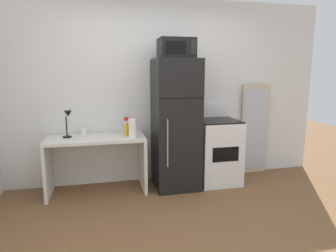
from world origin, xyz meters
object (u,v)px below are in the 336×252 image
object	(u,v)px
desk_lamp	(68,119)
paper_towel_roll	(133,129)
refrigerator	(176,124)
oven_range	(217,151)
microwave	(176,48)
spray_bottle	(126,128)
coffee_mug	(83,132)
desk	(97,153)
leaning_mirror	(254,129)

from	to	relation	value
desk_lamp	paper_towel_roll	distance (m)	0.84
paper_towel_roll	refrigerator	world-z (taller)	refrigerator
oven_range	microwave	bearing A→B (deg)	-176.38
desk_lamp	spray_bottle	bearing A→B (deg)	-2.57
desk_lamp	refrigerator	bearing A→B (deg)	-2.97
spray_bottle	oven_range	distance (m)	1.35
coffee_mug	oven_range	xyz separation A→B (m)	(1.86, -0.16, -0.33)
desk	leaning_mirror	xyz separation A→B (m)	(2.42, 0.24, 0.17)
desk	oven_range	size ratio (longest dim) A/B	1.15
refrigerator	microwave	world-z (taller)	microwave
microwave	paper_towel_roll	bearing A→B (deg)	-171.38
paper_towel_roll	oven_range	world-z (taller)	oven_range
refrigerator	leaning_mirror	world-z (taller)	refrigerator
paper_towel_roll	desk	bearing A→B (deg)	162.91
microwave	desk	bearing A→B (deg)	177.11
paper_towel_roll	leaning_mirror	world-z (taller)	leaning_mirror
desk	microwave	size ratio (longest dim) A/B	2.76
coffee_mug	leaning_mirror	distance (m)	2.59
coffee_mug	oven_range	world-z (taller)	oven_range
desk	refrigerator	size ratio (longest dim) A/B	0.72
desk	leaning_mirror	distance (m)	2.44
microwave	coffee_mug	bearing A→B (deg)	170.75
spray_bottle	microwave	bearing A→B (deg)	-5.21
desk	desk_lamp	xyz separation A→B (m)	(-0.34, 0.04, 0.46)
paper_towel_roll	microwave	size ratio (longest dim) A/B	0.52
desk	oven_range	world-z (taller)	oven_range
desk_lamp	spray_bottle	xyz separation A→B (m)	(0.74, -0.03, -0.14)
microwave	oven_range	bearing A→B (deg)	3.62
coffee_mug	paper_towel_roll	size ratio (longest dim) A/B	0.40
microwave	leaning_mirror	size ratio (longest dim) A/B	0.33
desk_lamp	spray_bottle	distance (m)	0.76
desk_lamp	refrigerator	size ratio (longest dim) A/B	0.20
spray_bottle	leaning_mirror	distance (m)	2.04
desk	oven_range	bearing A→B (deg)	-0.48
coffee_mug	refrigerator	distance (m)	1.24
refrigerator	paper_towel_roll	bearing A→B (deg)	-169.40
refrigerator	desk	bearing A→B (deg)	178.24
microwave	oven_range	size ratio (longest dim) A/B	0.42
oven_range	leaning_mirror	xyz separation A→B (m)	(0.73, 0.26, 0.23)
paper_towel_roll	microwave	world-z (taller)	microwave
spray_bottle	microwave	world-z (taller)	microwave
coffee_mug	refrigerator	xyz separation A→B (m)	(1.23, -0.18, 0.08)
desk_lamp	leaning_mirror	bearing A→B (deg)	4.16
leaning_mirror	oven_range	bearing A→B (deg)	-160.64
paper_towel_roll	refrigerator	xyz separation A→B (m)	(0.60, 0.11, 0.01)
oven_range	leaning_mirror	size ratio (longest dim) A/B	0.79
refrigerator	microwave	xyz separation A→B (m)	(0.00, -0.02, 1.01)
desk	coffee_mug	size ratio (longest dim) A/B	13.37
spray_bottle	leaning_mirror	xyz separation A→B (m)	(2.02, 0.23, -0.15)
coffee_mug	paper_towel_roll	distance (m)	0.70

